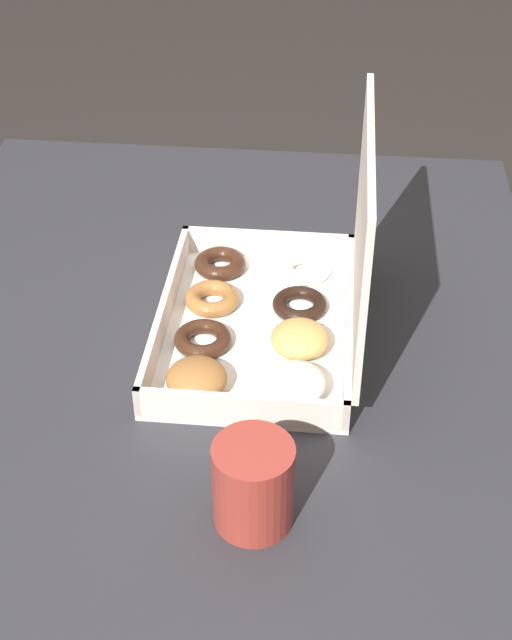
{
  "coord_description": "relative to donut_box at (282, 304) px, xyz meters",
  "views": [
    {
      "loc": [
        0.83,
        0.15,
        1.46
      ],
      "look_at": [
        -0.04,
        0.06,
        0.79
      ],
      "focal_mm": 50.0,
      "sensor_mm": 36.0,
      "label": 1
    }
  ],
  "objects": [
    {
      "name": "donut_box",
      "position": [
        0.0,
        0.0,
        0.0
      ],
      "size": [
        0.34,
        0.24,
        0.27
      ],
      "color": "white",
      "rests_on": "dining_table"
    },
    {
      "name": "coffee_mug",
      "position": [
        0.28,
        -0.01,
        -0.0
      ],
      "size": [
        0.08,
        0.08,
        0.09
      ],
      "color": "#A3382D",
      "rests_on": "dining_table"
    },
    {
      "name": "dining_table",
      "position": [
        0.03,
        -0.09,
        -0.17
      ],
      "size": [
        1.07,
        0.85,
        0.77
      ],
      "color": "#2D2D33",
      "rests_on": "ground_plane"
    }
  ]
}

